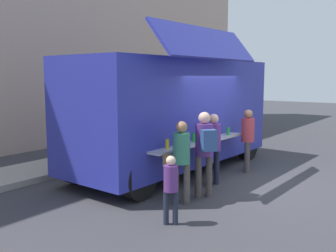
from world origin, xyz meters
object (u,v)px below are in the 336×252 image
trash_bin (182,129)px  customer_front_ordering (213,143)px  customer_rear_waiting (181,155)px  food_truck_main (175,111)px  customer_extra_browsing (248,135)px  customer_mid_with_backpack (205,146)px  child_near_queue (171,184)px

trash_bin → customer_front_ordering: size_ratio=0.59×
customer_rear_waiting → food_truck_main: bearing=11.2°
food_truck_main → customer_extra_browsing: bearing=-58.0°
trash_bin → customer_extra_browsing: (-2.77, -3.97, 0.50)m
customer_front_ordering → customer_rear_waiting: bearing=116.8°
trash_bin → customer_extra_browsing: size_ratio=0.59×
customer_rear_waiting → customer_mid_with_backpack: bearing=-43.4°
customer_extra_browsing → customer_mid_with_backpack: bearing=75.0°
customer_mid_with_backpack → food_truck_main: bearing=-1.1°
customer_mid_with_backpack → trash_bin: bearing=-13.3°
food_truck_main → trash_bin: 4.54m
customer_front_ordering → food_truck_main: bearing=-0.9°
trash_bin → customer_rear_waiting: bearing=-145.8°
customer_front_ordering → customer_extra_browsing: bearing=-72.8°
customer_rear_waiting → child_near_queue: customer_rear_waiting is taller
child_near_queue → customer_rear_waiting: bearing=-8.8°
customer_front_ordering → customer_extra_browsing: size_ratio=1.00×
customer_mid_with_backpack → customer_rear_waiting: size_ratio=1.09×
trash_bin → child_near_queue: bearing=-146.9°
customer_front_ordering → customer_extra_browsing: customer_front_ordering is taller
customer_mid_with_backpack → customer_extra_browsing: bearing=-47.3°
customer_rear_waiting → customer_extra_browsing: bearing=-26.7°
food_truck_main → customer_rear_waiting: (-2.11, -1.66, -0.62)m
trash_bin → customer_mid_with_backpack: customer_mid_with_backpack is taller
trash_bin → customer_rear_waiting: (-5.86, -3.98, 0.48)m
customer_extra_browsing → food_truck_main: bearing=11.1°
trash_bin → customer_rear_waiting: customer_rear_waiting is taller
customer_front_ordering → customer_mid_with_backpack: (-0.88, -0.31, 0.11)m
customer_front_ordering → child_near_queue: (-2.48, -0.62, -0.27)m
customer_extra_browsing → child_near_queue: 4.12m
food_truck_main → customer_mid_with_backpack: (-1.51, -1.84, -0.51)m
customer_mid_with_backpack → customer_rear_waiting: 0.64m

